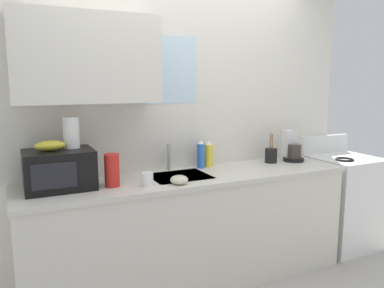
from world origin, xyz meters
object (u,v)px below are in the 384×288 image
at_px(paper_towel_roll, 71,132).
at_px(dish_soap_bottle_blue, 201,155).
at_px(stove_range, 342,201).
at_px(mug_white, 147,179).
at_px(banana_bunch, 50,146).
at_px(microwave, 59,170).
at_px(small_bowl, 179,180).
at_px(dish_soap_bottle_yellow, 209,154).
at_px(coffee_maker, 292,150).
at_px(utensil_crock, 271,155).
at_px(cereal_canister, 112,170).

height_order(paper_towel_roll, dish_soap_bottle_blue, paper_towel_roll).
height_order(stove_range, mug_white, stove_range).
height_order(banana_bunch, paper_towel_roll, paper_towel_roll).
bearing_deg(paper_towel_roll, microwave, -152.83).
distance_m(paper_towel_roll, small_bowl, 0.83).
height_order(paper_towel_roll, dish_soap_bottle_yellow, paper_towel_roll).
height_order(stove_range, dish_soap_bottle_blue, dish_soap_bottle_blue).
xyz_separation_m(coffee_maker, dish_soap_bottle_blue, (-0.91, 0.10, 0.01)).
bearing_deg(dish_soap_bottle_yellow, mug_white, -152.37).
bearing_deg(dish_soap_bottle_blue, banana_bunch, -172.82).
distance_m(paper_towel_roll, coffee_maker, 2.00).
relative_size(banana_bunch, coffee_maker, 0.71).
height_order(microwave, utensil_crock, utensil_crock).
height_order(microwave, small_bowl, microwave).
bearing_deg(coffee_maker, microwave, -178.35).
xyz_separation_m(utensil_crock, small_bowl, (-1.06, -0.32, -0.04)).
distance_m(banana_bunch, cereal_canister, 0.44).
height_order(dish_soap_bottle_blue, mug_white, dish_soap_bottle_blue).
distance_m(dish_soap_bottle_blue, small_bowl, 0.56).
relative_size(stove_range, utensil_crock, 3.90).
xyz_separation_m(banana_bunch, small_bowl, (0.84, -0.25, -0.27)).
relative_size(paper_towel_roll, cereal_canister, 0.94).
xyz_separation_m(banana_bunch, dish_soap_bottle_blue, (1.22, 0.15, -0.19)).
height_order(cereal_canister, utensil_crock, utensil_crock).
relative_size(banana_bunch, dish_soap_bottle_yellow, 0.87).
xyz_separation_m(banana_bunch, utensil_crock, (1.90, 0.07, -0.23)).
distance_m(dish_soap_bottle_yellow, utensil_crock, 0.60).
height_order(microwave, mug_white, microwave).
xyz_separation_m(mug_white, small_bowl, (0.22, -0.06, -0.02)).
xyz_separation_m(dish_soap_bottle_yellow, small_bowl, (-0.47, -0.42, -0.08)).
bearing_deg(dish_soap_bottle_blue, microwave, -172.44).
distance_m(coffee_maker, dish_soap_bottle_blue, 0.91).
bearing_deg(stove_range, dish_soap_bottle_yellow, 171.26).
bearing_deg(utensil_crock, mug_white, -168.50).
height_order(stove_range, dish_soap_bottle_yellow, dish_soap_bottle_yellow).
relative_size(stove_range, microwave, 2.35).
relative_size(dish_soap_bottle_blue, cereal_canister, 1.05).
height_order(paper_towel_roll, coffee_maker, paper_towel_roll).
height_order(microwave, paper_towel_roll, paper_towel_roll).
xyz_separation_m(stove_range, coffee_maker, (-0.58, 0.10, 0.55)).
bearing_deg(small_bowl, dish_soap_bottle_yellow, 41.98).
distance_m(paper_towel_roll, mug_white, 0.62).
relative_size(stove_range, dish_soap_bottle_blue, 4.42).
bearing_deg(dish_soap_bottle_yellow, dish_soap_bottle_blue, -169.90).
distance_m(cereal_canister, small_bowl, 0.48).
xyz_separation_m(banana_bunch, cereal_canister, (0.39, -0.10, -0.19)).
bearing_deg(banana_bunch, dish_soap_bottle_blue, 7.18).
xyz_separation_m(microwave, banana_bunch, (-0.05, 0.00, 0.17)).
bearing_deg(microwave, paper_towel_roll, 27.17).
relative_size(paper_towel_roll, coffee_maker, 0.79).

